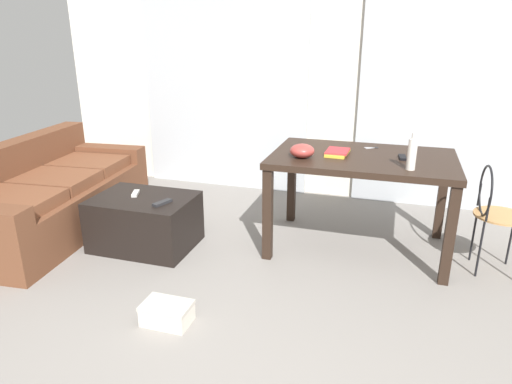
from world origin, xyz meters
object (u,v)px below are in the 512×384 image
scissors (373,148)px  shoebox (167,313)px  bowl (302,151)px  tv_remote_primary (162,203)px  bottle_near (412,154)px  book_stack (338,152)px  coffee_table (145,222)px  craft_table (362,168)px  wire_chair (493,207)px  tv_remote_secondary (135,193)px  couch (48,197)px  tv_remote_on_table (402,157)px

scissors → shoebox: bearing=-122.2°
bowl → tv_remote_primary: 1.17m
bottle_near → book_stack: size_ratio=0.89×
coffee_table → bowl: (1.25, 0.30, 0.63)m
craft_table → tv_remote_primary: 1.60m
wire_chair → scissors: size_ratio=6.93×
coffee_table → tv_remote_secondary: (-0.09, 0.04, 0.23)m
bottle_near → scissors: 0.65m
scissors → tv_remote_secondary: (-1.84, -0.73, -0.35)m
bottle_near → shoebox: bottle_near is taller
couch → craft_table: bearing=8.6°
tv_remote_on_table → bowl: bearing=-171.4°
couch → tv_remote_secondary: bearing=-2.6°
couch → scissors: scissors is taller
tv_remote_primary → tv_remote_secondary: bearing=177.4°
bowl → shoebox: 1.56m
tv_remote_on_table → couch: bearing=-178.4°
shoebox → scissors: bearing=57.8°
tv_remote_secondary → tv_remote_primary: bearing=-42.8°
scissors → craft_table: bearing=-101.9°
book_stack → tv_remote_on_table: book_stack is taller
tv_remote_primary → bowl: bearing=40.6°
book_stack → tv_remote_on_table: bearing=1.7°
bowl → tv_remote_primary: bowl is taller
wire_chair → shoebox: bearing=-146.0°
craft_table → tv_remote_on_table: 0.31m
craft_table → shoebox: (-1.01, -1.43, -0.63)m
coffee_table → craft_table: craft_table is taller
couch → bottle_near: size_ratio=7.96×
wire_chair → tv_remote_secondary: size_ratio=5.77×
craft_table → wire_chair: size_ratio=1.74×
bowl → tv_remote_secondary: size_ratio=1.33×
tv_remote_on_table → coffee_table: bearing=-172.2°
couch → scissors: (2.79, 0.69, 0.50)m
coffee_table → craft_table: bearing=16.3°
coffee_table → bowl: 1.43m
scissors → coffee_table: bearing=-156.2°
couch → craft_table: size_ratio=1.48×
craft_table → bowl: bearing=-156.5°
book_stack → tv_remote_secondary: size_ratio=2.08×
tv_remote_primary → tv_remote_secondary: size_ratio=1.20×
craft_table → bottle_near: (0.35, -0.29, 0.21)m
craft_table → book_stack: bearing=-176.5°
coffee_table → couch: bearing=175.5°
bowl → tv_remote_primary: (-1.02, -0.39, -0.40)m
coffee_table → scissors: (1.75, 0.77, 0.58)m
couch → bowl: 2.36m
tv_remote_primary → bottle_near: bearing=28.8°
tv_remote_primary → tv_remote_secondary: same height
craft_table → bottle_near: 0.50m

